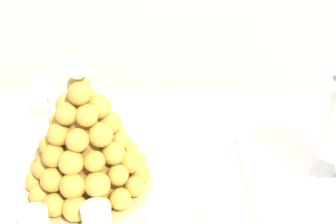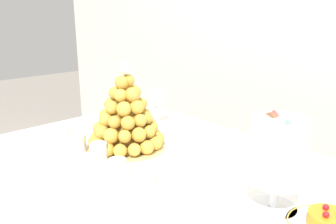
{
  "view_description": "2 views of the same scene",
  "coord_description": "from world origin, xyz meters",
  "px_view_note": "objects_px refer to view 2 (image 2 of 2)",
  "views": [
    {
      "loc": [
        -0.03,
        -0.73,
        1.37
      ],
      "look_at": [
        -0.01,
        0.02,
        0.93
      ],
      "focal_mm": 47.46,
      "sensor_mm": 36.0,
      "label": 1
    },
    {
      "loc": [
        0.71,
        -0.65,
        1.2
      ],
      "look_at": [
        0.03,
        0.0,
        0.93
      ],
      "focal_mm": 36.39,
      "sensor_mm": 36.0,
      "label": 2
    }
  ],
  "objects_px": {
    "dessert_cup_mid_right": "(117,168)",
    "macaron_goblet": "(278,151)",
    "croquembouche": "(126,116)",
    "dessert_cup_left": "(63,135)",
    "creme_brulee_ramekin": "(94,129)",
    "fruit_tart_plate": "(329,224)",
    "serving_tray": "(127,153)",
    "dessert_cup_right": "(143,179)",
    "dessert_cup_mid_left": "(78,144)",
    "dessert_cup_centre": "(99,153)",
    "wine_glass": "(157,99)"
  },
  "relations": [
    {
      "from": "wine_glass",
      "to": "serving_tray",
      "type": "bearing_deg",
      "value": -59.57
    },
    {
      "from": "dessert_cup_left",
      "to": "fruit_tart_plate",
      "type": "relative_size",
      "value": 0.35
    },
    {
      "from": "dessert_cup_mid_right",
      "to": "macaron_goblet",
      "type": "height_order",
      "value": "macaron_goblet"
    },
    {
      "from": "fruit_tart_plate",
      "to": "creme_brulee_ramekin",
      "type": "bearing_deg",
      "value": -177.31
    },
    {
      "from": "croquembouche",
      "to": "dessert_cup_right",
      "type": "bearing_deg",
      "value": -28.8
    },
    {
      "from": "wine_glass",
      "to": "dessert_cup_left",
      "type": "bearing_deg",
      "value": -99.6
    },
    {
      "from": "serving_tray",
      "to": "croquembouche",
      "type": "xyz_separation_m",
      "value": [
        -0.03,
        0.02,
        0.11
      ]
    },
    {
      "from": "dessert_cup_right",
      "to": "macaron_goblet",
      "type": "bearing_deg",
      "value": 32.08
    },
    {
      "from": "croquembouche",
      "to": "dessert_cup_left",
      "type": "relative_size",
      "value": 4.71
    },
    {
      "from": "dessert_cup_mid_right",
      "to": "creme_brulee_ramekin",
      "type": "height_order",
      "value": "dessert_cup_mid_right"
    },
    {
      "from": "fruit_tart_plate",
      "to": "wine_glass",
      "type": "distance_m",
      "value": 0.84
    },
    {
      "from": "creme_brulee_ramekin",
      "to": "macaron_goblet",
      "type": "xyz_separation_m",
      "value": [
        0.76,
        0.03,
        0.13
      ]
    },
    {
      "from": "creme_brulee_ramekin",
      "to": "dessert_cup_mid_left",
      "type": "bearing_deg",
      "value": -46.85
    },
    {
      "from": "wine_glass",
      "to": "dessert_cup_centre",
      "type": "bearing_deg",
      "value": -66.95
    },
    {
      "from": "dessert_cup_mid_left",
      "to": "dessert_cup_mid_right",
      "type": "distance_m",
      "value": 0.23
    },
    {
      "from": "dessert_cup_right",
      "to": "fruit_tart_plate",
      "type": "bearing_deg",
      "value": 25.06
    },
    {
      "from": "dessert_cup_mid_right",
      "to": "fruit_tart_plate",
      "type": "relative_size",
      "value": 0.29
    },
    {
      "from": "dessert_cup_mid_left",
      "to": "fruit_tart_plate",
      "type": "distance_m",
      "value": 0.77
    },
    {
      "from": "fruit_tart_plate",
      "to": "dessert_cup_left",
      "type": "bearing_deg",
      "value": -168.34
    },
    {
      "from": "creme_brulee_ramekin",
      "to": "fruit_tart_plate",
      "type": "height_order",
      "value": "fruit_tart_plate"
    },
    {
      "from": "serving_tray",
      "to": "wine_glass",
      "type": "relative_size",
      "value": 4.03
    },
    {
      "from": "creme_brulee_ramekin",
      "to": "fruit_tart_plate",
      "type": "relative_size",
      "value": 0.52
    },
    {
      "from": "serving_tray",
      "to": "fruit_tart_plate",
      "type": "relative_size",
      "value": 3.48
    },
    {
      "from": "dessert_cup_left",
      "to": "dessert_cup_centre",
      "type": "bearing_deg",
      "value": 0.42
    },
    {
      "from": "creme_brulee_ramekin",
      "to": "dessert_cup_right",
      "type": "bearing_deg",
      "value": -17.31
    },
    {
      "from": "dessert_cup_left",
      "to": "dessert_cup_right",
      "type": "bearing_deg",
      "value": -1.28
    },
    {
      "from": "macaron_goblet",
      "to": "wine_glass",
      "type": "xyz_separation_m",
      "value": [
        -0.68,
        0.23,
        -0.03
      ]
    },
    {
      "from": "dessert_cup_left",
      "to": "dessert_cup_centre",
      "type": "distance_m",
      "value": 0.23
    },
    {
      "from": "croquembouche",
      "to": "serving_tray",
      "type": "bearing_deg",
      "value": -36.78
    },
    {
      "from": "croquembouche",
      "to": "dessert_cup_mid_left",
      "type": "xyz_separation_m",
      "value": [
        -0.08,
        -0.14,
        -0.09
      ]
    },
    {
      "from": "serving_tray",
      "to": "dessert_cup_left",
      "type": "xyz_separation_m",
      "value": [
        -0.23,
        -0.11,
        0.03
      ]
    },
    {
      "from": "dessert_cup_centre",
      "to": "dessert_cup_right",
      "type": "bearing_deg",
      "value": -3.0
    },
    {
      "from": "serving_tray",
      "to": "dessert_cup_right",
      "type": "distance_m",
      "value": 0.26
    },
    {
      "from": "dessert_cup_mid_right",
      "to": "macaron_goblet",
      "type": "xyz_separation_m",
      "value": [
        0.39,
        0.18,
        0.12
      ]
    },
    {
      "from": "dessert_cup_left",
      "to": "dessert_cup_mid_right",
      "type": "bearing_deg",
      "value": -1.91
    },
    {
      "from": "dessert_cup_left",
      "to": "dessert_cup_mid_left",
      "type": "distance_m",
      "value": 0.12
    },
    {
      "from": "serving_tray",
      "to": "fruit_tart_plate",
      "type": "height_order",
      "value": "fruit_tart_plate"
    },
    {
      "from": "dessert_cup_left",
      "to": "dessert_cup_mid_right",
      "type": "xyz_separation_m",
      "value": [
        0.35,
        -0.01,
        -0.0
      ]
    },
    {
      "from": "dessert_cup_mid_left",
      "to": "macaron_goblet",
      "type": "xyz_separation_m",
      "value": [
        0.62,
        0.17,
        0.11
      ]
    },
    {
      "from": "dessert_cup_mid_left",
      "to": "macaron_goblet",
      "type": "bearing_deg",
      "value": 15.36
    },
    {
      "from": "dessert_cup_mid_right",
      "to": "croquembouche",
      "type": "bearing_deg",
      "value": 136.09
    },
    {
      "from": "serving_tray",
      "to": "dessert_cup_right",
      "type": "xyz_separation_m",
      "value": [
        0.23,
        -0.12,
        0.03
      ]
    },
    {
      "from": "dessert_cup_left",
      "to": "wine_glass",
      "type": "relative_size",
      "value": 0.41
    },
    {
      "from": "fruit_tart_plate",
      "to": "dessert_cup_mid_left",
      "type": "bearing_deg",
      "value": -166.09
    },
    {
      "from": "creme_brulee_ramekin",
      "to": "fruit_tart_plate",
      "type": "xyz_separation_m",
      "value": [
        0.88,
        0.04,
        -0.01
      ]
    },
    {
      "from": "croquembouche",
      "to": "dessert_cup_left",
      "type": "height_order",
      "value": "croquembouche"
    },
    {
      "from": "dessert_cup_left",
      "to": "dessert_cup_right",
      "type": "xyz_separation_m",
      "value": [
        0.46,
        -0.01,
        0.0
      ]
    },
    {
      "from": "dessert_cup_right",
      "to": "dessert_cup_left",
      "type": "bearing_deg",
      "value": 178.72
    },
    {
      "from": "dessert_cup_mid_left",
      "to": "dessert_cup_centre",
      "type": "height_order",
      "value": "dessert_cup_centre"
    },
    {
      "from": "dessert_cup_mid_left",
      "to": "dessert_cup_right",
      "type": "relative_size",
      "value": 0.99
    }
  ]
}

